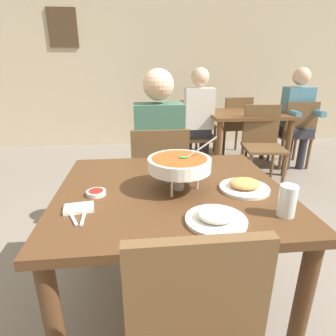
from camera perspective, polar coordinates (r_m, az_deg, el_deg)
name	(u,v)px	position (r m, az deg, el deg)	size (l,w,h in m)	color
ground_plane	(171,305)	(1.82, 0.56, -26.31)	(16.00, 16.00, 0.00)	gray
cafe_rear_partition	(145,54)	(4.96, -4.78, 22.23)	(10.00, 0.10, 3.00)	beige
picture_frame_hung	(63,28)	(5.05, -20.80, 25.35)	(0.44, 0.03, 0.56)	#4C3823
dining_table_main	(171,208)	(1.43, 0.65, -8.21)	(1.10, 0.99, 0.76)	#51331C
chair_diner_main	(159,176)	(2.19, -1.77, -1.60)	(0.44, 0.44, 0.90)	brown
diner_main	(159,146)	(2.14, -1.91, 4.59)	(0.40, 0.45, 1.31)	#2D2D38
curry_bowl	(179,164)	(1.31, 2.35, 0.74)	(0.33, 0.30, 0.26)	silver
rice_plate	(216,217)	(1.10, 9.86, -9.95)	(0.24, 0.24, 0.06)	white
appetizer_plate	(245,186)	(1.40, 15.44, -3.57)	(0.24, 0.24, 0.06)	white
sauce_dish	(96,193)	(1.34, -14.55, -4.93)	(0.09, 0.09, 0.02)	white
napkin_folded	(79,208)	(1.23, -17.84, -7.86)	(0.12, 0.08, 0.02)	white
fork_utensil	(71,215)	(1.19, -19.22, -9.16)	(0.01, 0.17, 0.01)	silver
spoon_utensil	(84,215)	(1.18, -16.83, -9.15)	(0.01, 0.17, 0.01)	silver
drink_glass	(287,202)	(1.21, 23.26, -6.49)	(0.07, 0.07, 0.13)	silver
dining_table_far	(245,123)	(3.82, 15.58, 8.92)	(1.00, 0.80, 0.76)	brown
chair_bg_left	(295,131)	(4.09, 24.62, 6.96)	(0.46, 0.46, 0.90)	brown
chair_bg_middle	(197,130)	(3.78, 5.96, 7.71)	(0.46, 0.46, 0.90)	brown
chair_bg_right	(234,123)	(4.35, 13.48, 8.92)	(0.48, 0.48, 0.90)	brown
chair_bg_corner	(195,124)	(4.23, 5.53, 9.06)	(0.48, 0.48, 0.90)	brown
chair_bg_window	(262,140)	(3.44, 18.79, 5.50)	(0.49, 0.49, 0.90)	brown
patron_bg_left	(298,113)	(4.05, 25.06, 10.20)	(0.40, 0.45, 1.31)	#2D2D38
patron_bg_middle	(198,114)	(3.62, 6.21, 10.96)	(0.40, 0.45, 1.31)	#2D2D38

